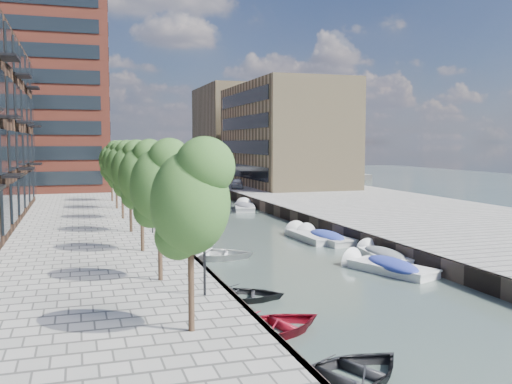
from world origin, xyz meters
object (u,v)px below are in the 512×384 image
sloop_1 (238,300)px  sloop_4 (140,207)px  tree_5 (116,161)px  sloop_0 (348,383)px  motorboat_0 (385,267)px  tree_1 (159,181)px  tree_2 (141,173)px  motorboat_2 (308,237)px  sloop_3 (212,259)px  car (237,183)px  sloop_2 (267,334)px  tree_6 (111,159)px  motorboat_3 (323,238)px  motorboat_1 (381,255)px  tree_0 (190,195)px  tree_3 (130,167)px  tree_4 (122,163)px  bridge (160,180)px  motorboat_4 (244,207)px

sloop_1 → sloop_4: bearing=18.3°
tree_5 → sloop_0: tree_5 is taller
motorboat_0 → tree_1: bearing=-169.0°
tree_2 → motorboat_2: bearing=27.0°
sloop_3 → motorboat_2: size_ratio=0.88×
sloop_4 → motorboat_0: motorboat_0 is taller
car → sloop_2: bearing=-88.4°
tree_2 → tree_6: bearing=90.0°
sloop_1 → motorboat_3: (9.79, 12.71, 0.22)m
sloop_0 → motorboat_1: motorboat_1 is taller
tree_0 → tree_3: same height
tree_5 → sloop_2: size_ratio=1.26×
sloop_0 → motorboat_3: bearing=-46.6°
tree_4 → motorboat_0: (12.38, -18.60, -5.09)m
tree_1 → sloop_3: (4.24, 8.46, -5.31)m
tree_5 → motorboat_3: size_ratio=1.07×
motorboat_0 → car: car is taller
tree_1 → tree_4: size_ratio=1.00×
sloop_1 → sloop_2: 4.74m
tree_6 → motorboat_3: 26.84m
sloop_1 → tree_5: bearing=24.6°
sloop_3 → motorboat_0: 10.15m
tree_1 → car: tree_1 is taller
tree_5 → tree_2: bearing=-90.0°
tree_0 → tree_1: size_ratio=1.00×
sloop_4 → tree_1: bearing=179.3°
bridge → tree_1: tree_1 is taller
sloop_0 → motorboat_2: 24.86m
motorboat_2 → car: car is taller
tree_0 → motorboat_4: 41.37m
bridge → tree_5: bearing=-104.4°
sloop_0 → sloop_1: sloop_0 is taller
bridge → tree_4: tree_4 is taller
motorboat_1 → tree_2: bearing=173.9°
tree_4 → motorboat_4: 17.80m
sloop_2 → sloop_3: 13.80m
sloop_1 → motorboat_4: bearing=1.2°
tree_1 → tree_4: (0.00, 21.00, 0.00)m
tree_0 → tree_5: bearing=90.0°
bridge → motorboat_1: (5.45, -55.49, -1.20)m
sloop_3 → motorboat_3: motorboat_3 is taller
sloop_4 → motorboat_3: (10.00, -25.77, 0.22)m
tree_3 → sloop_2: size_ratio=1.26×
sloop_4 → motorboat_0: 36.71m
tree_4 → tree_1: bearing=-90.0°
sloop_3 → motorboat_2: bearing=-40.7°
tree_6 → sloop_0: (3.98, -45.00, -5.31)m
motorboat_4 → sloop_3: bearing=-110.7°
sloop_0 → sloop_2: size_ratio=0.98×
car → tree_0: bearing=-91.0°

